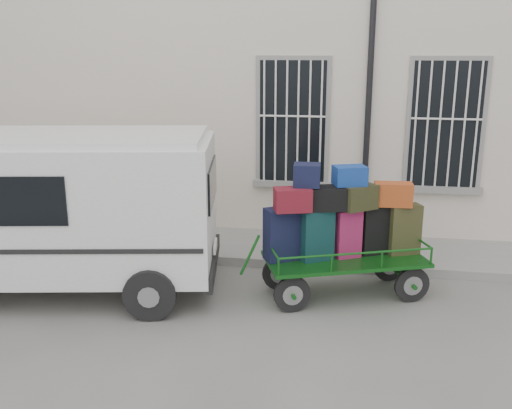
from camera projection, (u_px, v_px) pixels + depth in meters
The scene contains 5 objects.
ground at pixel (297, 305), 8.13m from camera, with size 80.00×80.00×0.00m, color #61615C.
building at pixel (323, 75), 12.58m from camera, with size 24.00×5.15×6.00m.
sidewalk at pixel (308, 249), 10.20m from camera, with size 24.00×1.70×0.15m, color gray.
luggage_cart at pixel (342, 230), 8.22m from camera, with size 2.73×1.77×2.00m.
van at pixel (53, 203), 8.30m from camera, with size 4.99×2.78×2.38m.
Camera 1 is at (0.63, -7.46, 3.52)m, focal length 40.00 mm.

